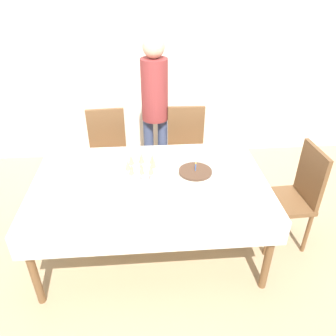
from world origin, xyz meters
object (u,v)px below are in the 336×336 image
(dining_chair_far_left, at_px, (108,151))
(person_standing, at_px, (155,101))
(dining_chair_far_right, at_px, (186,148))
(plate_stack_dessert, at_px, (176,180))
(plate_stack_main, at_px, (175,197))
(champagne_tray, at_px, (142,169))
(birthday_cake, at_px, (195,177))
(dining_chair_right_end, at_px, (295,193))

(dining_chair_far_left, bearing_deg, person_standing, 17.96)
(dining_chair_far_right, bearing_deg, dining_chair_far_left, -179.99)
(plate_stack_dessert, bearing_deg, dining_chair_far_right, 77.65)
(dining_chair_far_left, xyz_separation_m, plate_stack_main, (0.61, -1.20, 0.23))
(champagne_tray, bearing_deg, birthday_cake, -15.56)
(dining_chair_right_end, height_order, person_standing, person_standing)
(dining_chair_far_left, xyz_separation_m, dining_chair_far_right, (0.86, 0.00, 0.00))
(dining_chair_far_left, relative_size, plate_stack_main, 4.19)
(plate_stack_dessert, bearing_deg, birthday_cake, -9.57)
(plate_stack_dessert, height_order, person_standing, person_standing)
(champagne_tray, relative_size, plate_stack_main, 1.43)
(dining_chair_far_left, height_order, dining_chair_right_end, same)
(birthday_cake, distance_m, plate_stack_main, 0.27)
(birthday_cake, xyz_separation_m, person_standing, (-0.26, 1.17, 0.21))
(dining_chair_right_end, xyz_separation_m, plate_stack_dessert, (-1.06, -0.06, 0.23))
(plate_stack_dessert, bearing_deg, plate_stack_main, -98.91)
(dining_chair_far_right, relative_size, birthday_cake, 3.68)
(birthday_cake, relative_size, plate_stack_dessert, 1.37)
(dining_chair_far_left, height_order, person_standing, person_standing)
(dining_chair_far_right, xyz_separation_m, dining_chair_right_end, (0.85, -0.92, 0.00))
(birthday_cake, xyz_separation_m, plate_stack_dessert, (-0.15, 0.02, -0.04))
(dining_chair_far_right, bearing_deg, dining_chair_right_end, -47.24)
(plate_stack_main, bearing_deg, dining_chair_far_left, 116.92)
(dining_chair_far_left, bearing_deg, dining_chair_right_end, -28.30)
(dining_chair_far_right, xyz_separation_m, person_standing, (-0.33, 0.17, 0.48))
(plate_stack_dessert, relative_size, person_standing, 0.11)
(dining_chair_far_left, bearing_deg, plate_stack_main, -63.08)
(person_standing, bearing_deg, plate_stack_main, -86.57)
(dining_chair_right_end, bearing_deg, plate_stack_dessert, -176.92)
(dining_chair_far_left, xyz_separation_m, dining_chair_right_end, (1.70, -0.92, 0.00))
(dining_chair_far_right, xyz_separation_m, champagne_tray, (-0.49, -0.88, 0.30))
(champagne_tray, distance_m, person_standing, 1.08)
(dining_chair_right_end, height_order, champagne_tray, dining_chair_right_end)
(dining_chair_far_left, height_order, plate_stack_dessert, dining_chair_far_left)
(plate_stack_dessert, bearing_deg, dining_chair_right_end, 3.08)
(birthday_cake, xyz_separation_m, champagne_tray, (-0.42, 0.12, 0.03))
(birthday_cake, height_order, plate_stack_main, birthday_cake)
(dining_chair_far_left, distance_m, plate_stack_main, 1.36)
(champagne_tray, xyz_separation_m, plate_stack_main, (0.24, -0.31, -0.06))
(dining_chair_far_left, distance_m, dining_chair_right_end, 1.94)
(plate_stack_main, relative_size, plate_stack_dessert, 1.20)
(dining_chair_right_end, relative_size, plate_stack_dessert, 5.04)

